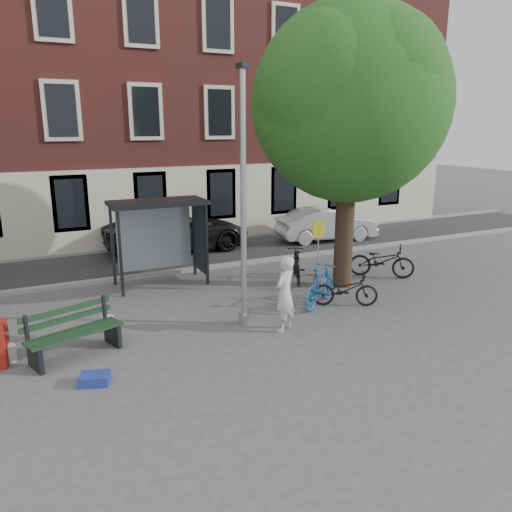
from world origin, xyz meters
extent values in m
plane|color=#4C4C4F|center=(0.00, 0.00, 0.00)|extent=(90.00, 90.00, 0.00)
cube|color=#28282B|center=(0.00, 7.00, 0.01)|extent=(40.00, 4.00, 0.01)
cube|color=gray|center=(0.00, 5.00, 0.06)|extent=(40.00, 0.25, 0.12)
cube|color=gray|center=(0.00, 9.00, 0.06)|extent=(40.00, 0.25, 0.12)
cube|color=brown|center=(0.00, 13.00, 7.00)|extent=(30.00, 8.00, 14.00)
cylinder|color=#9EA0A3|center=(0.00, 0.00, 3.00)|extent=(0.14, 0.14, 6.00)
cylinder|color=#9EA0A3|center=(0.00, 0.00, 0.12)|extent=(0.28, 0.28, 0.24)
cube|color=#1E2328|center=(0.00, 0.00, 6.05)|extent=(0.18, 0.35, 0.12)
cylinder|color=black|center=(4.00, 1.50, 1.70)|extent=(0.56, 0.56, 3.40)
sphere|color=#275319|center=(4.00, 1.50, 5.40)|extent=(5.60, 5.60, 5.60)
sphere|color=#275319|center=(4.90, 1.90, 5.90)|extent=(3.92, 3.92, 3.92)
sphere|color=#275319|center=(3.20, 1.20, 5.70)|extent=(4.20, 4.20, 4.20)
sphere|color=#275319|center=(4.20, 0.60, 6.00)|extent=(3.64, 3.64, 3.64)
cube|color=#1E2328|center=(-2.30, 3.40, 1.25)|extent=(0.08, 0.08, 2.50)
cube|color=#1E2328|center=(0.30, 3.40, 1.25)|extent=(0.08, 0.08, 2.50)
cube|color=#1E2328|center=(-2.30, 4.60, 1.25)|extent=(0.08, 0.08, 2.50)
cube|color=#1E2328|center=(0.30, 4.60, 1.25)|extent=(0.08, 0.08, 2.50)
cube|color=#1E2328|center=(-1.00, 4.00, 2.56)|extent=(2.85, 1.45, 0.12)
cube|color=#8C999E|center=(-1.00, 4.60, 1.38)|extent=(2.34, 0.04, 2.00)
cube|color=#1E2328|center=(0.30, 4.00, 1.38)|extent=(0.12, 1.14, 2.12)
cube|color=#D84C19|center=(0.37, 4.00, 1.38)|extent=(0.02, 0.90, 1.62)
imported|color=silver|center=(0.70, -0.79, 0.92)|extent=(0.80, 0.73, 1.84)
cube|color=#1E2328|center=(-4.79, -0.41, 0.26)|extent=(0.29, 0.63, 0.52)
cube|color=#1E2328|center=(-3.16, 0.16, 0.26)|extent=(0.29, 0.63, 0.52)
cube|color=#18351D|center=(-3.91, -0.32, 0.54)|extent=(1.94, 0.79, 0.05)
cube|color=#18351D|center=(-3.98, -0.12, 0.54)|extent=(1.94, 0.79, 0.05)
cube|color=#18351D|center=(-4.04, 0.07, 0.54)|extent=(1.94, 0.79, 0.05)
cube|color=#18351D|center=(-4.08, 0.18, 0.77)|extent=(1.91, 0.72, 0.11)
cube|color=#18351D|center=(-4.08, 0.18, 0.97)|extent=(1.91, 0.72, 0.11)
imported|color=black|center=(3.01, -0.02, 0.47)|extent=(1.86, 1.40, 0.93)
imported|color=#19538C|center=(2.42, 0.31, 0.56)|extent=(1.84, 1.48, 1.12)
imported|color=black|center=(5.68, 1.70, 0.54)|extent=(2.04, 1.88, 1.08)
imported|color=black|center=(2.94, 2.47, 0.53)|extent=(1.19, 1.82, 1.06)
imported|color=black|center=(0.80, 8.12, 0.79)|extent=(5.71, 2.72, 1.57)
imported|color=#B0B4B8|center=(7.09, 7.03, 0.71)|extent=(4.44, 2.05, 1.41)
cube|color=navy|center=(-3.81, -1.50, 0.10)|extent=(0.65, 0.56, 0.20)
cylinder|color=silver|center=(-3.12, 1.00, 0.18)|extent=(0.35, 0.35, 0.36)
cylinder|color=silver|center=(-5.27, 0.25, 0.18)|extent=(0.28, 0.28, 0.36)
cylinder|color=#9EA0A3|center=(3.00, 1.36, 1.03)|extent=(0.04, 0.04, 2.05)
cube|color=gold|center=(3.00, 1.36, 1.88)|extent=(0.37, 0.09, 0.48)
camera|label=1|loc=(-4.77, -10.58, 4.76)|focal=35.00mm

